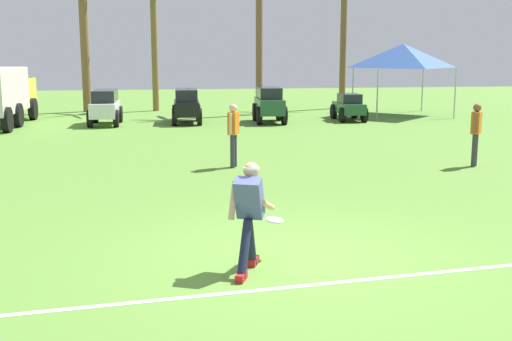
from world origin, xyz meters
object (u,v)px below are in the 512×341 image
frisbee_in_flight (275,220)px  parked_car_slot_d (349,107)px  teammate_near_sideline (476,129)px  parked_car_slot_c (269,104)px  palm_tree_far_right (344,28)px  palm_tree_right_of_centre (259,22)px  box_truck (5,93)px  palm_tree_left_of_centre (155,36)px  frisbee_thrower (249,211)px  teammate_midfield (233,129)px  parked_car_slot_a (105,106)px  parked_car_slot_b (186,105)px  event_tent (403,56)px  palm_tree_far_left (85,42)px

frisbee_in_flight → parked_car_slot_d: size_ratio=0.15×
teammate_near_sideline → parked_car_slot_c: (-3.34, 10.54, -0.20)m
palm_tree_far_right → palm_tree_right_of_centre: bearing=-150.8°
box_truck → parked_car_slot_d: bearing=-0.7°
teammate_near_sideline → parked_car_slot_c: teammate_near_sideline is taller
teammate_near_sideline → parked_car_slot_d: size_ratio=0.70×
parked_car_slot_d → palm_tree_right_of_centre: bearing=137.6°
palm_tree_left_of_centre → palm_tree_right_of_centre: (4.56, -2.55, 0.58)m
box_truck → palm_tree_right_of_centre: palm_tree_right_of_centre is taller
frisbee_thrower → frisbee_in_flight: bearing=49.9°
teammate_near_sideline → palm_tree_far_right: bearing=85.2°
parked_car_slot_c → palm_tree_left_of_centre: size_ratio=0.41×
teammate_midfield → palm_tree_right_of_centre: 13.70m
teammate_near_sideline → parked_car_slot_a: size_ratio=0.64×
parked_car_slot_b → parked_car_slot_d: parked_car_slot_b is taller
parked_car_slot_a → teammate_midfield: bearing=-69.0°
event_tent → palm_tree_far_right: bearing=113.3°
frisbee_thrower → parked_car_slot_a: frisbee_thrower is taller
palm_tree_far_left → frisbee_thrower: bearing=-79.3°
parked_car_slot_d → palm_tree_far_left: (-11.06, 5.61, 2.68)m
parked_car_slot_a → event_tent: 13.04m
teammate_midfield → palm_tree_far_left: size_ratio=0.27×
frisbee_in_flight → parked_car_slot_a: size_ratio=0.14×
palm_tree_far_right → event_tent: bearing=-66.7°
parked_car_slot_b → palm_tree_left_of_centre: 6.27m
teammate_near_sideline → box_truck: 17.42m
teammate_midfield → event_tent: bearing=53.1°
teammate_near_sideline → parked_car_slot_a: (-9.76, 10.73, -0.22)m
palm_tree_left_of_centre → box_truck: bearing=-136.7°
teammate_near_sideline → palm_tree_far_left: 19.94m
frisbee_thrower → teammate_near_sideline: (6.61, 6.76, 0.14)m
parked_car_slot_d → box_truck: size_ratio=0.38×
palm_tree_far_right → parked_car_slot_a: bearing=-153.0°
parked_car_slot_c → palm_tree_far_left: palm_tree_far_left is taller
frisbee_thrower → teammate_near_sideline: 9.45m
palm_tree_left_of_centre → palm_tree_far_right: size_ratio=0.88×
palm_tree_right_of_centre → event_tent: palm_tree_right_of_centre is taller
teammate_midfield → frisbee_in_flight: bearing=-92.1°
frisbee_thrower → event_tent: event_tent is taller
parked_car_slot_b → teammate_near_sideline: bearing=-58.7°
palm_tree_right_of_centre → parked_car_slot_b: bearing=-138.9°
parked_car_slot_b → parked_car_slot_c: size_ratio=1.01×
parked_car_slot_c → event_tent: (6.34, 2.11, 1.87)m
parked_car_slot_b → palm_tree_right_of_centre: (3.38, 2.95, 3.35)m
parked_car_slot_b → palm_tree_right_of_centre: palm_tree_right_of_centre is taller
frisbee_in_flight → parked_car_slot_c: bearing=80.4°
frisbee_in_flight → teammate_midfield: 7.04m
frisbee_thrower → parked_car_slot_d: bearing=69.3°
palm_tree_far_left → palm_tree_left_of_centre: palm_tree_left_of_centre is taller
event_tent → palm_tree_far_left: bearing=164.8°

